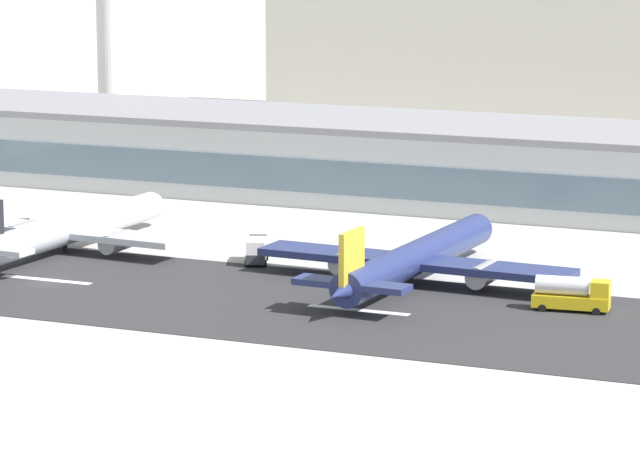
# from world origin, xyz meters

# --- Properties ---
(ground_plane) EXTENTS (1400.00, 1400.00, 0.00)m
(ground_plane) POSITION_xyz_m (0.00, 0.00, 0.00)
(ground_plane) COLOR #B2AFA8
(runway_strip) EXTENTS (800.00, 35.37, 0.08)m
(runway_strip) POSITION_xyz_m (0.00, 0.95, 0.04)
(runway_strip) COLOR #2D2D30
(runway_strip) RESTS_ON ground_plane
(runway_centreline_dash_4) EXTENTS (12.00, 1.20, 0.01)m
(runway_centreline_dash_4) POSITION_xyz_m (-0.60, 0.95, 0.09)
(runway_centreline_dash_4) COLOR white
(runway_centreline_dash_4) RESTS_ON runway_strip
(runway_centreline_dash_5) EXTENTS (12.00, 1.20, 0.01)m
(runway_centreline_dash_5) POSITION_xyz_m (39.57, 0.95, 0.09)
(runway_centreline_dash_5) COLOR white
(runway_centreline_dash_5) RESTS_ON runway_strip
(terminal_building) EXTENTS (200.09, 27.71, 12.08)m
(terminal_building) POSITION_xyz_m (19.00, 71.27, 6.05)
(terminal_building) COLOR #B7BABC
(terminal_building) RESTS_ON ground_plane
(distant_hotel_block) EXTENTS (111.39, 32.11, 38.05)m
(distant_hotel_block) POSITION_xyz_m (17.42, 162.79, 19.03)
(distant_hotel_block) COLOR beige
(distant_hotel_block) RESTS_ON ground_plane
(airliner_black_tail_gate_1) EXTENTS (32.81, 43.16, 9.01)m
(airliner_black_tail_gate_1) POSITION_xyz_m (-7.10, 16.34, 2.87)
(airliner_black_tail_gate_1) COLOR silver
(airliner_black_tail_gate_1) RESTS_ON ground_plane
(airliner_gold_tail_gate_2) EXTENTS (39.19, 45.58, 9.51)m
(airliner_gold_tail_gate_2) POSITION_xyz_m (40.60, 15.19, 3.03)
(airliner_gold_tail_gate_2) COLOR navy
(airliner_gold_tail_gate_2) RESTS_ON ground_plane
(service_baggage_tug_0) EXTENTS (3.53, 3.19, 2.20)m
(service_baggage_tug_0) POSITION_xyz_m (-18.62, 24.21, 1.05)
(service_baggage_tug_0) COLOR #B2231E
(service_baggage_tug_0) RESTS_ON ground_plane
(service_box_truck_1) EXTENTS (4.42, 6.46, 3.25)m
(service_box_truck_1) POSITION_xyz_m (18.49, 19.56, 1.79)
(service_box_truck_1) COLOR #2D3338
(service_box_truck_1) RESTS_ON ground_plane
(service_fuel_truck_2) EXTENTS (8.74, 3.63, 3.95)m
(service_fuel_truck_2) POSITION_xyz_m (61.42, 9.74, 2.03)
(service_fuel_truck_2) COLOR gold
(service_fuel_truck_2) RESTS_ON ground_plane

